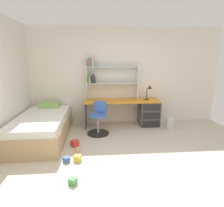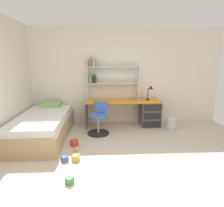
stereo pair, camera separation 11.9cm
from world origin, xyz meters
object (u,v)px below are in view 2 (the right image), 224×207
object	(u,v)px
bookshelf_hutch	(106,76)
desk_lamp	(151,91)
toy_block_green_2	(69,181)
toy_block_yellow_1	(76,158)
toy_block_natural_0	(76,150)
waste_bin	(171,124)
swivel_chair	(99,121)
desk	(142,111)
toy_block_red_4	(74,143)
bed_platform	(43,126)
toy_block_blue_3	(65,159)

from	to	relation	value
bookshelf_hutch	desk_lamp	xyz separation A→B (m)	(1.16, -0.17, -0.38)
bookshelf_hutch	toy_block_green_2	bearing A→B (deg)	-102.98
bookshelf_hutch	toy_block_yellow_1	distance (m)	2.41
toy_block_natural_0	toy_block_yellow_1	bearing A→B (deg)	-82.99
waste_bin	toy_block_natural_0	distance (m)	2.52
swivel_chair	toy_block_natural_0	bearing A→B (deg)	-114.68
toy_block_natural_0	toy_block_green_2	size ratio (longest dim) A/B	0.83
toy_block_yellow_1	desk	bearing A→B (deg)	49.16
toy_block_natural_0	toy_block_yellow_1	distance (m)	0.34
toy_block_yellow_1	waste_bin	bearing A→B (deg)	32.50
desk_lamp	toy_block_red_4	bearing A→B (deg)	-147.71
bookshelf_hutch	toy_block_natural_0	size ratio (longest dim) A/B	17.23
desk_lamp	bed_platform	distance (m)	2.79
desk	toy_block_green_2	bearing A→B (deg)	-122.63
toy_block_natural_0	toy_block_blue_3	distance (m)	0.39
waste_bin	bookshelf_hutch	bearing A→B (deg)	162.15
desk	toy_block_red_4	world-z (taller)	desk
bookshelf_hutch	waste_bin	xyz separation A→B (m)	(1.64, -0.53, -1.18)
bed_platform	toy_block_green_2	xyz separation A→B (m)	(0.86, -1.69, -0.22)
desk_lamp	toy_block_red_4	world-z (taller)	desk_lamp
desk	toy_block_red_4	size ratio (longest dim) A/B	15.43
swivel_chair	toy_block_green_2	size ratio (longest dim) A/B	8.10
waste_bin	desk	bearing A→B (deg)	151.46
toy_block_natural_0	toy_block_red_4	bearing A→B (deg)	104.39
toy_block_natural_0	bookshelf_hutch	bearing A→B (deg)	68.55
bed_platform	toy_block_yellow_1	size ratio (longest dim) A/B	19.11
toy_block_yellow_1	toy_block_red_4	distance (m)	0.61
swivel_chair	toy_block_red_4	xyz separation A→B (m)	(-0.49, -0.67, -0.24)
toy_block_natural_0	toy_block_green_2	bearing A→B (deg)	-87.74
swivel_chair	toy_block_green_2	world-z (taller)	swivel_chair
desk_lamp	toy_block_natural_0	size ratio (longest dim) A/B	4.83
bookshelf_hutch	toy_block_yellow_1	xyz separation A→B (m)	(-0.59, -1.95, -1.28)
waste_bin	toy_block_yellow_1	bearing A→B (deg)	-147.50
swivel_chair	toy_block_red_4	world-z (taller)	swivel_chair
swivel_chair	toy_block_yellow_1	size ratio (longest dim) A/B	7.25
waste_bin	toy_block_natural_0	size ratio (longest dim) A/B	3.84
bookshelf_hutch	toy_block_green_2	xyz separation A→B (m)	(-0.59, -2.58, -1.29)
desk	desk_lamp	bearing A→B (deg)	-4.43
swivel_chair	toy_block_yellow_1	xyz separation A→B (m)	(-0.39, -1.27, -0.25)
desk_lamp	bookshelf_hutch	bearing A→B (deg)	171.53
bookshelf_hutch	toy_block_blue_3	distance (m)	2.48
desk	toy_block_natural_0	distance (m)	2.18
bookshelf_hutch	toy_block_yellow_1	world-z (taller)	bookshelf_hutch
toy_block_yellow_1	toy_block_red_4	xyz separation A→B (m)	(-0.11, 0.60, 0.01)
waste_bin	toy_block_yellow_1	size ratio (longest dim) A/B	2.86
toy_block_green_2	toy_block_red_4	size ratio (longest dim) A/B	0.75
desk	bed_platform	world-z (taller)	desk
desk_lamp	toy_block_blue_3	size ratio (longest dim) A/B	4.06
bed_platform	toy_block_natural_0	bearing A→B (deg)	-41.42
bed_platform	desk	bearing A→B (deg)	16.81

